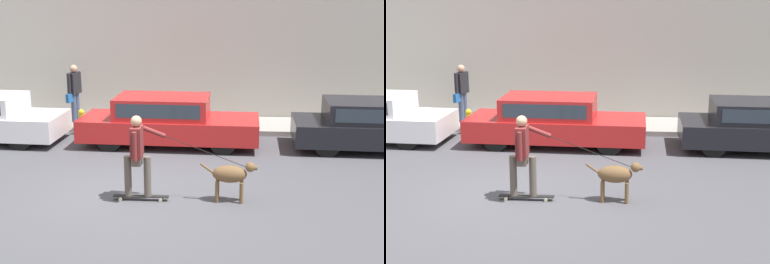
# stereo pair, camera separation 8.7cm
# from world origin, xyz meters

# --- Properties ---
(ground_plane) EXTENTS (36.00, 36.00, 0.00)m
(ground_plane) POSITION_xyz_m (0.00, 0.00, 0.00)
(ground_plane) COLOR #47474C
(back_wall) EXTENTS (32.00, 0.30, 5.59)m
(back_wall) POSITION_xyz_m (0.00, 6.78, 2.79)
(back_wall) COLOR #ADA89E
(back_wall) RESTS_ON ground_plane
(sidewalk_curb) EXTENTS (30.00, 1.88, 0.14)m
(sidewalk_curb) POSITION_xyz_m (0.00, 5.67, 0.07)
(sidewalk_curb) COLOR gray
(sidewalk_curb) RESTS_ON ground_plane
(parked_car_1) EXTENTS (4.63, 1.79, 1.30)m
(parked_car_1) POSITION_xyz_m (0.37, 3.63, 0.63)
(parked_car_1) COLOR black
(parked_car_1) RESTS_ON ground_plane
(parked_car_2) EXTENTS (4.07, 1.82, 1.26)m
(parked_car_2) POSITION_xyz_m (5.57, 3.63, 0.62)
(parked_car_2) COLOR black
(parked_car_2) RESTS_ON ground_plane
(dog) EXTENTS (1.08, 0.35, 0.78)m
(dog) POSITION_xyz_m (2.07, -0.20, 0.52)
(dog) COLOR brown
(dog) RESTS_ON ground_plane
(skateboarder) EXTENTS (2.60, 0.57, 1.66)m
(skateboarder) POSITION_xyz_m (0.32, -0.29, 0.94)
(skateboarder) COLOR beige
(skateboarder) RESTS_ON ground_plane
(pedestrian_with_bag) EXTENTS (0.33, 0.71, 1.69)m
(pedestrian_with_bag) POSITION_xyz_m (-2.65, 5.50, 1.08)
(pedestrian_with_bag) COLOR #3D4760
(pedestrian_with_bag) RESTS_ON sidewalk_curb
(fire_hydrant) EXTENTS (0.18, 0.18, 0.73)m
(fire_hydrant) POSITION_xyz_m (-2.16, 4.48, 0.39)
(fire_hydrant) COLOR gold
(fire_hydrant) RESTS_ON ground_plane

